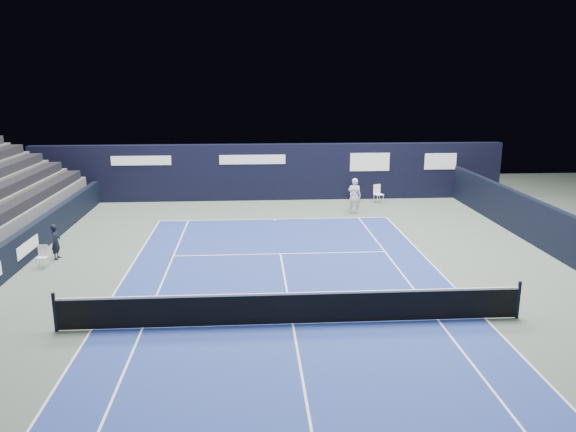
% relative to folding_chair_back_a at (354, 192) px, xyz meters
% --- Properties ---
extents(ground, '(48.00, 48.00, 0.00)m').
position_rel_folding_chair_back_a_xyz_m(ground, '(-4.55, -13.71, -0.49)').
color(ground, '#4B5950').
rests_on(ground, ground).
extents(court_surface, '(10.97, 23.77, 0.01)m').
position_rel_folding_chair_back_a_xyz_m(court_surface, '(-4.55, -15.71, -0.49)').
color(court_surface, navy).
rests_on(court_surface, ground).
extents(enclosure_wall_right, '(0.30, 22.00, 1.80)m').
position_rel_folding_chair_back_a_xyz_m(enclosure_wall_right, '(5.95, -9.71, 0.41)').
color(enclosure_wall_right, black).
rests_on(enclosure_wall_right, ground).
extents(folding_chair_back_a, '(0.44, 0.43, 0.87)m').
position_rel_folding_chair_back_a_xyz_m(folding_chair_back_a, '(0.00, 0.00, 0.00)').
color(folding_chair_back_a, white).
rests_on(folding_chair_back_a, ground).
extents(folding_chair_back_b, '(0.56, 0.55, 0.99)m').
position_rel_folding_chair_back_a_xyz_m(folding_chair_back_b, '(1.26, -0.41, 0.07)').
color(folding_chair_back_b, white).
rests_on(folding_chair_back_b, ground).
extents(line_judge_chair, '(0.38, 0.36, 0.81)m').
position_rel_folding_chair_back_a_xyz_m(line_judge_chair, '(-13.20, -10.25, -0.03)').
color(line_judge_chair, silver).
rests_on(line_judge_chair, ground).
extents(line_judge, '(0.34, 0.50, 1.34)m').
position_rel_folding_chair_back_a_xyz_m(line_judge, '(-13.00, -9.32, 0.18)').
color(line_judge, black).
rests_on(line_judge, ground).
extents(court_markings, '(11.03, 23.83, 0.00)m').
position_rel_folding_chair_back_a_xyz_m(court_markings, '(-4.55, -15.71, -0.48)').
color(court_markings, white).
rests_on(court_markings, court_surface).
extents(tennis_net, '(12.90, 0.10, 1.10)m').
position_rel_folding_chair_back_a_xyz_m(tennis_net, '(-4.55, -15.71, 0.02)').
color(tennis_net, black).
rests_on(tennis_net, ground).
extents(back_sponsor_wall, '(26.00, 0.63, 3.10)m').
position_rel_folding_chair_back_a_xyz_m(back_sponsor_wall, '(-4.55, 0.79, 1.06)').
color(back_sponsor_wall, black).
rests_on(back_sponsor_wall, ground).
extents(side_barrier_left, '(0.33, 22.00, 1.20)m').
position_rel_folding_chair_back_a_xyz_m(side_barrier_left, '(-14.05, -9.73, 0.11)').
color(side_barrier_left, black).
rests_on(side_barrier_left, ground).
extents(tennis_player, '(0.76, 0.92, 1.79)m').
position_rel_folding_chair_back_a_xyz_m(tennis_player, '(-0.48, -2.79, 0.40)').
color(tennis_player, silver).
rests_on(tennis_player, ground).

